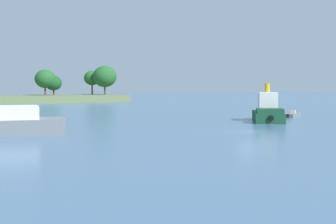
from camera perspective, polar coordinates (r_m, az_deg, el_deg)
ground_plane at (r=55.09m, az=8.88°, el=-2.15°), size 400.00×400.00×0.00m
treeline_island at (r=140.90m, az=-16.54°, el=2.23°), size 62.65×16.66×10.16m
tugboat at (r=69.93m, az=11.11°, el=0.04°), size 9.20×10.26×5.11m
small_motorboat at (r=80.68m, az=13.73°, el=-0.31°), size 5.31×4.03×1.00m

